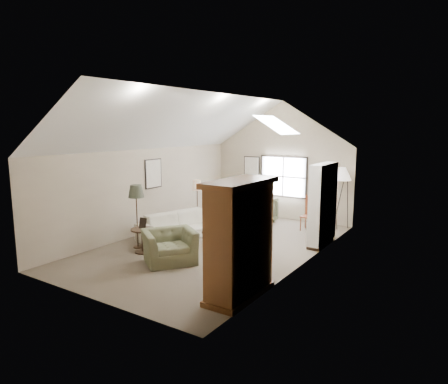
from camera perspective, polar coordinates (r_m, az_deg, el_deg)
The scene contains 18 objects.
room_shell at distance 10.29m, azimuth -1.24°, elevation 9.67°, with size 5.01×8.01×4.00m.
window at distance 13.80m, azimuth 8.48°, elevation 2.19°, with size 1.72×0.08×1.42m, color black.
skylight at distance 10.42m, azimuth 7.62°, elevation 9.66°, with size 0.80×1.20×0.52m, color white, non-canonical shape.
wall_art at distance 13.04m, azimuth -3.21°, elevation 3.09°, with size 1.97×3.71×0.88m.
armoire at distance 7.39m, azimuth 2.27°, elevation -6.80°, with size 0.60×1.50×2.20m, color brown.
tv_alcove at distance 10.86m, azimuth 13.94°, elevation -1.54°, with size 0.32×1.30×2.10m, color white.
media_console at distance 11.05m, azimuth 13.67°, elevation -5.86°, with size 0.34×1.18×0.60m, color #382316.
tv_panel at distance 10.91m, azimuth 13.79°, elevation -2.72°, with size 0.05×0.90×0.55m, color black.
sofa at distance 11.54m, azimuth -6.22°, elevation -4.71°, with size 2.44×0.95×0.71m, color beige.
armchair_near at distance 9.50m, azimuth -7.78°, elevation -7.70°, with size 1.17×1.02×0.76m, color #626748.
armchair_far at distance 13.21m, azimuth 5.07°, elevation -2.57°, with size 0.91×0.94×0.85m, color #666547.
coffee_table at distance 10.61m, azimuth -0.66°, elevation -6.75°, with size 0.81×0.45×0.42m, color #3D2B19.
bowl at distance 10.55m, azimuth -0.67°, elevation -5.54°, with size 0.20×0.20×0.05m, color #331B14.
side_table at distance 10.34m, azimuth -11.45°, elevation -6.80°, with size 0.61×0.61×0.61m, color #3C2618.
side_chair at distance 12.43m, azimuth 12.01°, elevation -3.02°, with size 0.41×0.41×1.06m, color maroon.
tripod_lamp at distance 12.84m, azimuth 16.35°, elevation -0.78°, with size 0.57×0.57×1.95m, color silver, non-canonical shape.
dark_lamp at distance 10.62m, azimuth -12.33°, elevation -3.37°, with size 0.41×0.41×1.70m, color #2A2D1F, non-canonical shape.
tan_lamp at distance 12.55m, azimuth -3.84°, elevation -1.62°, with size 0.31×0.31×1.53m, color tan, non-canonical shape.
Camera 1 is at (5.82, -8.49, 3.16)m, focal length 32.00 mm.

